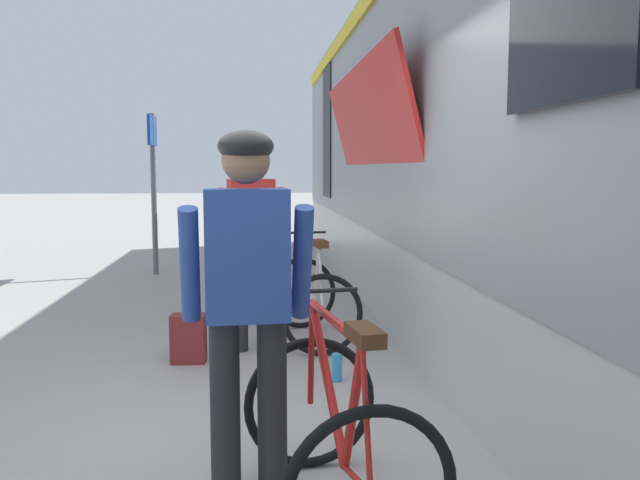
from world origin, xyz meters
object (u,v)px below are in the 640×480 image
at_px(cyclist_far_in_blue, 247,286).
at_px(water_bottle_near_the_bikes, 337,368).
at_px(train_car, 637,117).
at_px(platform_sign_post, 153,166).
at_px(bicycle_near_white, 311,298).
at_px(backpack_on_platform, 189,338).
at_px(cyclist_near_in_red, 251,231).
at_px(bicycle_far_red, 336,432).

relative_size(cyclist_far_in_blue, water_bottle_near_the_bikes, 8.30).
height_order(train_car, platform_sign_post, train_car).
bearing_deg(bicycle_near_white, backpack_on_platform, -151.52).
xyz_separation_m(cyclist_far_in_blue, platform_sign_post, (-1.45, 7.08, 0.57)).
xyz_separation_m(cyclist_far_in_blue, water_bottle_near_the_bikes, (0.64, 1.77, -0.95)).
height_order(cyclist_near_in_red, platform_sign_post, platform_sign_post).
xyz_separation_m(backpack_on_platform, platform_sign_post, (-0.93, 4.70, 1.42)).
bearing_deg(train_car, water_bottle_near_the_bikes, 175.35).
bearing_deg(water_bottle_near_the_bikes, cyclist_near_in_red, 123.45).
bearing_deg(cyclist_near_in_red, cyclist_far_in_blue, -90.25).
bearing_deg(cyclist_far_in_blue, train_car, 29.47).
distance_m(water_bottle_near_the_bikes, platform_sign_post, 5.90).
height_order(backpack_on_platform, water_bottle_near_the_bikes, backpack_on_platform).
height_order(cyclist_far_in_blue, bicycle_near_white, cyclist_far_in_blue).
distance_m(cyclist_far_in_blue, backpack_on_platform, 2.58).
bearing_deg(cyclist_far_in_blue, platform_sign_post, 101.55).
xyz_separation_m(bicycle_far_red, water_bottle_near_the_bikes, (0.25, 1.92, -0.30)).
distance_m(cyclist_far_in_blue, bicycle_far_red, 0.78).
xyz_separation_m(bicycle_near_white, water_bottle_near_the_bikes, (0.09, -1.19, -0.30)).
distance_m(cyclist_far_in_blue, bicycle_near_white, 3.08).
height_order(cyclist_near_in_red, water_bottle_near_the_bikes, cyclist_near_in_red).
distance_m(cyclist_near_in_red, backpack_on_platform, 1.06).
relative_size(bicycle_far_red, platform_sign_post, 0.48).
distance_m(bicycle_far_red, backpack_on_platform, 2.70).
xyz_separation_m(train_car, bicycle_near_white, (-2.26, 1.37, -1.56)).
relative_size(train_car, platform_sign_post, 8.14).
bearing_deg(water_bottle_near_the_bikes, backpack_on_platform, 151.92).
height_order(cyclist_far_in_blue, bicycle_far_red, cyclist_far_in_blue).
bearing_deg(bicycle_near_white, platform_sign_post, 115.88).
bearing_deg(platform_sign_post, train_car, -52.17).
bearing_deg(backpack_on_platform, water_bottle_near_the_bikes, -23.93).
distance_m(train_car, platform_sign_post, 6.96).
xyz_separation_m(cyclist_far_in_blue, backpack_on_platform, (-0.51, 2.38, -0.85)).
height_order(bicycle_far_red, backpack_on_platform, bicycle_far_red).
height_order(train_car, cyclist_far_in_blue, train_car).
bearing_deg(cyclist_far_in_blue, backpack_on_platform, 102.10).
xyz_separation_m(bicycle_far_red, backpack_on_platform, (-0.91, 2.53, -0.20)).
xyz_separation_m(train_car, cyclist_near_in_red, (-2.80, 1.13, -0.91)).
bearing_deg(water_bottle_near_the_bikes, bicycle_far_red, -97.36).
height_order(cyclist_near_in_red, bicycle_near_white, cyclist_near_in_red).
height_order(water_bottle_near_the_bikes, platform_sign_post, platform_sign_post).
bearing_deg(train_car, bicycle_near_white, 148.83).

